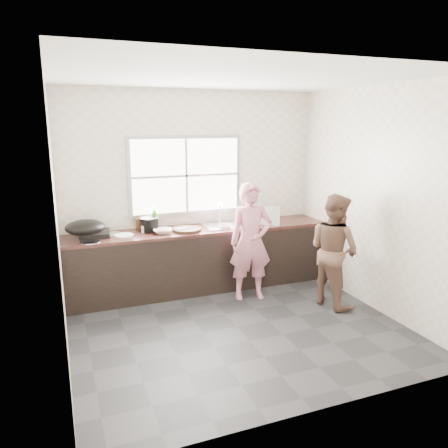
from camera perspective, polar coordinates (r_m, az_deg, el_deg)
name	(u,v)px	position (r m, az deg, el deg)	size (l,w,h in m)	color
floor	(236,327)	(5.09, 1.64, -13.31)	(3.60, 3.20, 0.01)	#2B2B2D
ceiling	(238,77)	(4.59, 1.87, 18.65)	(3.60, 3.20, 0.01)	silver
wall_back	(193,189)	(6.14, -4.11, 4.53)	(3.60, 0.01, 2.70)	beige
wall_left	(57,224)	(4.30, -21.00, -0.01)	(0.01, 3.20, 2.70)	beige
wall_right	(374,200)	(5.60, 19.05, 3.02)	(0.01, 3.20, 2.70)	silver
wall_front	(323,250)	(3.28, 12.75, -3.34)	(3.60, 0.01, 2.70)	beige
cabinet	(201,260)	(6.06, -3.08, -4.70)	(3.60, 0.62, 0.82)	black
countertop	(200,230)	(5.95, -3.13, -0.75)	(3.60, 0.64, 0.04)	#3A1D17
sink	(224,226)	(6.05, 0.02, -0.24)	(0.55, 0.45, 0.02)	silver
faucet	(219,213)	(6.21, -0.65, 1.46)	(0.02, 0.02, 0.30)	silver
window_frame	(186,176)	(6.07, -5.00, 6.32)	(1.60, 0.05, 1.10)	#9EA0A5
window_glazing	(186,176)	(6.05, -4.94, 6.30)	(1.50, 0.01, 1.00)	white
woman	(251,245)	(5.66, 3.51, -2.80)	(0.52, 0.34, 1.43)	pink
person_side	(334,250)	(5.62, 14.15, -3.33)	(0.69, 0.54, 1.42)	brown
cutting_board	(187,230)	(5.80, -4.88, -0.75)	(0.38, 0.38, 0.04)	black
cleaver	(183,228)	(5.80, -5.42, -0.51)	(0.21, 0.10, 0.01)	#B0B1B7
bowl_mince	(163,231)	(5.71, -8.02, -0.93)	(0.24, 0.24, 0.06)	white
bowl_crabs	(250,225)	(6.01, 3.38, -0.09)	(0.21, 0.21, 0.07)	white
bowl_held	(225,226)	(5.94, 0.11, -0.22)	(0.21, 0.21, 0.07)	white
black_pot	(149,224)	(5.85, -9.76, -0.06)	(0.25, 0.25, 0.18)	black
plate_food	(124,235)	(5.66, -12.97, -1.46)	(0.24, 0.24, 0.02)	silver
bottle_green	(154,217)	(5.98, -9.08, 0.89)	(0.12, 0.12, 0.31)	green
bottle_brown_tall	(140,222)	(5.94, -10.91, 0.28)	(0.10, 0.10, 0.22)	#462511
bottle_brown_short	(147,223)	(5.97, -10.07, 0.15)	(0.13, 0.13, 0.17)	#4E2013
glass_jar	(144,229)	(5.79, -10.46, -0.66)	(0.07, 0.07, 0.09)	silver
burner	(95,234)	(5.77, -16.53, -1.22)	(0.37, 0.37, 0.06)	black
wok	(85,227)	(5.61, -17.69, -0.42)	(0.48, 0.48, 0.18)	black
dish_rack	(265,215)	(6.17, 5.42, 1.23)	(0.37, 0.26, 0.28)	silver
pot_lid_left	(90,242)	(5.47, -17.04, -2.26)	(0.23, 0.23, 0.01)	silver
pot_lid_right	(111,234)	(5.77, -14.49, -1.31)	(0.27, 0.27, 0.01)	silver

